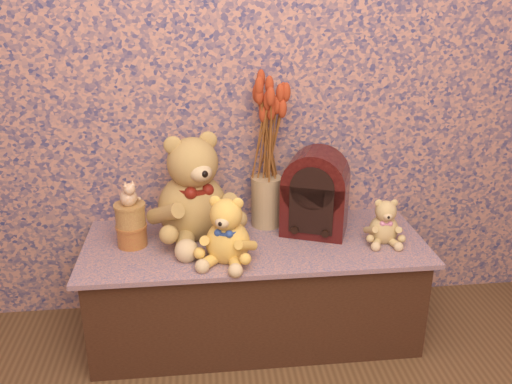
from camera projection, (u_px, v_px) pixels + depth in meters
display_shelf at (255, 288)px, 2.34m from camera, size 1.42×0.57×0.46m
teddy_large at (192, 182)px, 2.23m from camera, size 0.52×0.56×0.48m
teddy_medium at (227, 226)px, 2.06m from camera, size 0.31×0.33×0.29m
teddy_small at (385, 219)px, 2.22m from camera, size 0.18×0.21×0.20m
cathedral_radio at (315, 192)px, 2.27m from camera, size 0.32×0.28×0.37m
ceramic_vase at (266, 201)px, 2.37m from camera, size 0.15×0.15×0.22m
dried_stalks at (267, 132)px, 2.25m from camera, size 0.23×0.23×0.40m
biscuit_tin_lower at (132, 235)px, 2.20m from camera, size 0.15×0.15×0.09m
biscuit_tin_upper at (130, 215)px, 2.17m from camera, size 0.14×0.14×0.09m
cat_figurine at (128, 192)px, 2.13m from camera, size 0.11×0.11×0.11m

